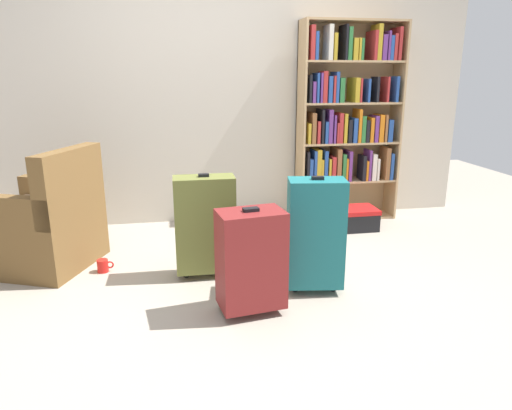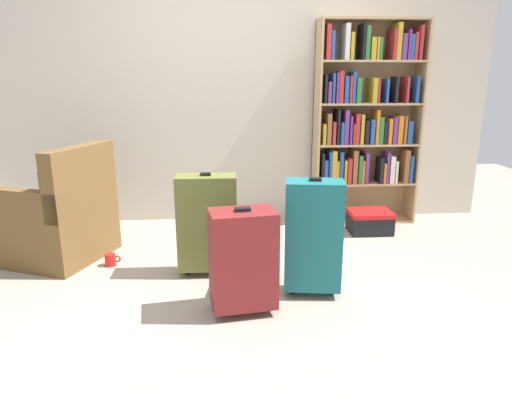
{
  "view_description": "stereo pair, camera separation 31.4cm",
  "coord_description": "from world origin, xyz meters",
  "px_view_note": "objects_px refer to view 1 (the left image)",
  "views": [
    {
      "loc": [
        -0.44,
        -2.75,
        1.4
      ],
      "look_at": [
        0.09,
        0.22,
        0.55
      ],
      "focal_mm": 32.5,
      "sensor_mm": 36.0,
      "label": 1
    },
    {
      "loc": [
        -0.13,
        -2.79,
        1.4
      ],
      "look_at": [
        0.09,
        0.22,
        0.55
      ],
      "focal_mm": 32.5,
      "sensor_mm": 36.0,
      "label": 2
    }
  ],
  "objects_px": {
    "bookshelf": "(347,118)",
    "suitcase_teal": "(316,233)",
    "armchair": "(45,226)",
    "storage_box": "(355,218)",
    "mug": "(103,266)",
    "suitcase_dark_red": "(251,259)",
    "suitcase_olive": "(205,224)"
  },
  "relations": [
    {
      "from": "storage_box",
      "to": "suitcase_olive",
      "type": "relative_size",
      "value": 0.51
    },
    {
      "from": "bookshelf",
      "to": "suitcase_teal",
      "type": "relative_size",
      "value": 2.4
    },
    {
      "from": "bookshelf",
      "to": "armchair",
      "type": "height_order",
      "value": "bookshelf"
    },
    {
      "from": "bookshelf",
      "to": "suitcase_teal",
      "type": "bearing_deg",
      "value": -116.52
    },
    {
      "from": "bookshelf",
      "to": "suitcase_olive",
      "type": "distance_m",
      "value": 1.99
    },
    {
      "from": "storage_box",
      "to": "suitcase_olive",
      "type": "bearing_deg",
      "value": -150.89
    },
    {
      "from": "armchair",
      "to": "suitcase_teal",
      "type": "xyz_separation_m",
      "value": [
        1.86,
        -0.77,
        0.09
      ]
    },
    {
      "from": "armchair",
      "to": "mug",
      "type": "distance_m",
      "value": 0.54
    },
    {
      "from": "bookshelf",
      "to": "armchair",
      "type": "bearing_deg",
      "value": -163.35
    },
    {
      "from": "bookshelf",
      "to": "armchair",
      "type": "distance_m",
      "value": 2.83
    },
    {
      "from": "mug",
      "to": "suitcase_dark_red",
      "type": "relative_size",
      "value": 0.18
    },
    {
      "from": "mug",
      "to": "storage_box",
      "type": "height_order",
      "value": "storage_box"
    },
    {
      "from": "suitcase_teal",
      "to": "suitcase_dark_red",
      "type": "height_order",
      "value": "suitcase_teal"
    },
    {
      "from": "armchair",
      "to": "storage_box",
      "type": "distance_m",
      "value": 2.66
    },
    {
      "from": "armchair",
      "to": "suitcase_dark_red",
      "type": "distance_m",
      "value": 1.71
    },
    {
      "from": "suitcase_teal",
      "to": "suitcase_olive",
      "type": "bearing_deg",
      "value": 151.79
    },
    {
      "from": "armchair",
      "to": "storage_box",
      "type": "bearing_deg",
      "value": 8.94
    },
    {
      "from": "bookshelf",
      "to": "suitcase_teal",
      "type": "height_order",
      "value": "bookshelf"
    },
    {
      "from": "suitcase_olive",
      "to": "mug",
      "type": "bearing_deg",
      "value": 165.15
    },
    {
      "from": "storage_box",
      "to": "suitcase_dark_red",
      "type": "height_order",
      "value": "suitcase_dark_red"
    },
    {
      "from": "storage_box",
      "to": "mug",
      "type": "bearing_deg",
      "value": -164.42
    },
    {
      "from": "bookshelf",
      "to": "mug",
      "type": "xyz_separation_m",
      "value": [
        -2.22,
        -0.99,
        -0.95
      ]
    },
    {
      "from": "armchair",
      "to": "suitcase_olive",
      "type": "height_order",
      "value": "armchair"
    },
    {
      "from": "bookshelf",
      "to": "suitcase_olive",
      "type": "relative_size",
      "value": 2.51
    },
    {
      "from": "suitcase_dark_red",
      "to": "storage_box",
      "type": "bearing_deg",
      "value": 48.59
    },
    {
      "from": "armchair",
      "to": "suitcase_olive",
      "type": "distance_m",
      "value": 1.23
    },
    {
      "from": "suitcase_olive",
      "to": "suitcase_teal",
      "type": "bearing_deg",
      "value": -28.21
    },
    {
      "from": "mug",
      "to": "suitcase_olive",
      "type": "distance_m",
      "value": 0.84
    },
    {
      "from": "bookshelf",
      "to": "storage_box",
      "type": "xyz_separation_m",
      "value": [
        -0.01,
        -0.38,
        -0.89
      ]
    },
    {
      "from": "armchair",
      "to": "storage_box",
      "type": "relative_size",
      "value": 2.39
    },
    {
      "from": "suitcase_olive",
      "to": "suitcase_dark_red",
      "type": "distance_m",
      "value": 0.63
    },
    {
      "from": "suitcase_dark_red",
      "to": "suitcase_olive",
      "type": "bearing_deg",
      "value": 111.43
    }
  ]
}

